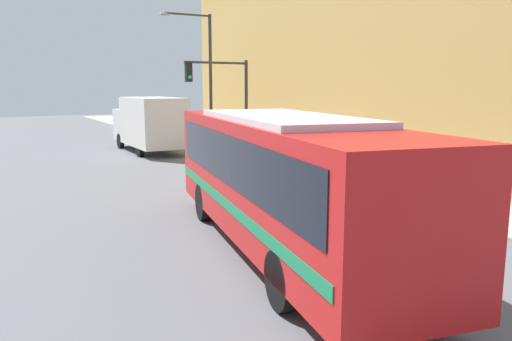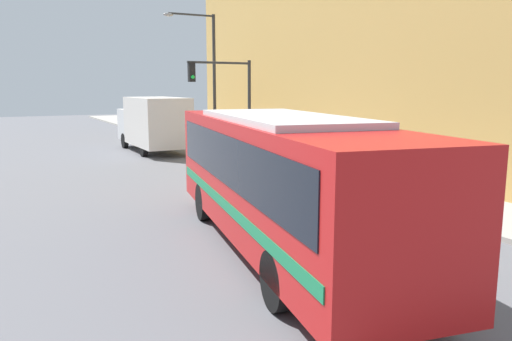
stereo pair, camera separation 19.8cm
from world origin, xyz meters
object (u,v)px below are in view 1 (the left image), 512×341
object	(u,v)px
delivery_truck	(149,122)
pedestrian_near_corner	(374,157)
city_bus	(282,173)
parking_meter	(280,147)
traffic_light_pole	(225,91)
street_lamp	(204,69)
fire_hydrant	(386,185)

from	to	relation	value
delivery_truck	pedestrian_near_corner	bearing A→B (deg)	-70.98
city_bus	parking_meter	distance (m)	10.85
traffic_light_pole	street_lamp	size ratio (longest dim) A/B	0.64
city_bus	traffic_light_pole	bearing A→B (deg)	80.50
fire_hydrant	traffic_light_pole	xyz separation A→B (m)	(-1.03, 10.06, 2.96)
traffic_light_pole	pedestrian_near_corner	xyz separation A→B (m)	(2.60, -7.71, -2.43)
delivery_truck	street_lamp	xyz separation A→B (m)	(2.91, -1.19, 2.96)
delivery_truck	street_lamp	world-z (taller)	street_lamp
delivery_truck	traffic_light_pole	size ratio (longest dim) A/B	1.48
street_lamp	delivery_truck	bearing A→B (deg)	157.77
city_bus	pedestrian_near_corner	distance (m)	8.82
city_bus	delivery_truck	distance (m)	18.64
city_bus	pedestrian_near_corner	xyz separation A→B (m)	(7.23, 5.01, -0.75)
delivery_truck	pedestrian_near_corner	xyz separation A→B (m)	(4.64, -13.45, -0.64)
fire_hydrant	pedestrian_near_corner	xyz separation A→B (m)	(1.57, 2.35, 0.53)
delivery_truck	fire_hydrant	bearing A→B (deg)	-79.03
delivery_truck	parking_meter	size ratio (longest dim) A/B	5.07
street_lamp	fire_hydrant	bearing A→B (deg)	-89.41
pedestrian_near_corner	street_lamp	bearing A→B (deg)	98.00
street_lamp	pedestrian_near_corner	size ratio (longest dim) A/B	4.27
fire_hydrant	street_lamp	bearing A→B (deg)	90.59
pedestrian_near_corner	city_bus	bearing A→B (deg)	-145.28
delivery_truck	traffic_light_pole	distance (m)	6.35
traffic_light_pole	pedestrian_near_corner	distance (m)	8.49
traffic_light_pole	street_lamp	xyz separation A→B (m)	(0.88, 4.55, 1.17)
delivery_truck	fire_hydrant	distance (m)	16.14
parking_meter	street_lamp	distance (m)	8.79
delivery_truck	traffic_light_pole	xyz separation A→B (m)	(2.03, -5.74, 1.79)
parking_meter	delivery_truck	bearing A→B (deg)	108.37
traffic_light_pole	delivery_truck	bearing A→B (deg)	109.51
street_lamp	city_bus	bearing A→B (deg)	-107.67
parking_meter	traffic_light_pole	bearing A→B (deg)	106.46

